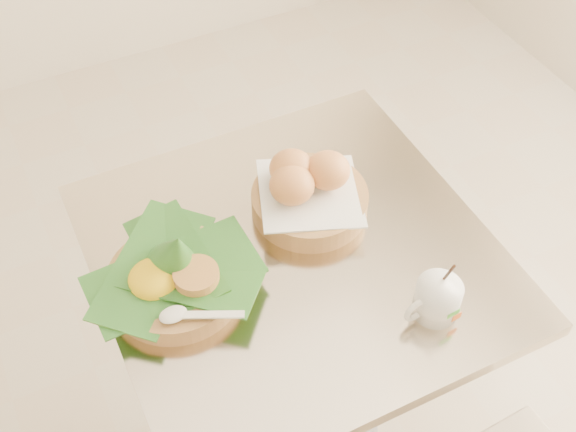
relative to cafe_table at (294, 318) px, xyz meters
name	(u,v)px	position (x,y,z in m)	size (l,w,h in m)	color
cafe_table	(294,318)	(0.00, 0.00, 0.00)	(0.70, 0.70, 0.75)	gray
rice_basket	(174,275)	(-0.22, 0.01, 0.26)	(0.29, 0.29, 0.15)	tan
bread_basket	(307,191)	(0.07, 0.09, 0.27)	(0.24, 0.24, 0.12)	tan
coffee_mug	(436,299)	(0.15, -0.22, 0.26)	(0.11, 0.08, 0.14)	white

